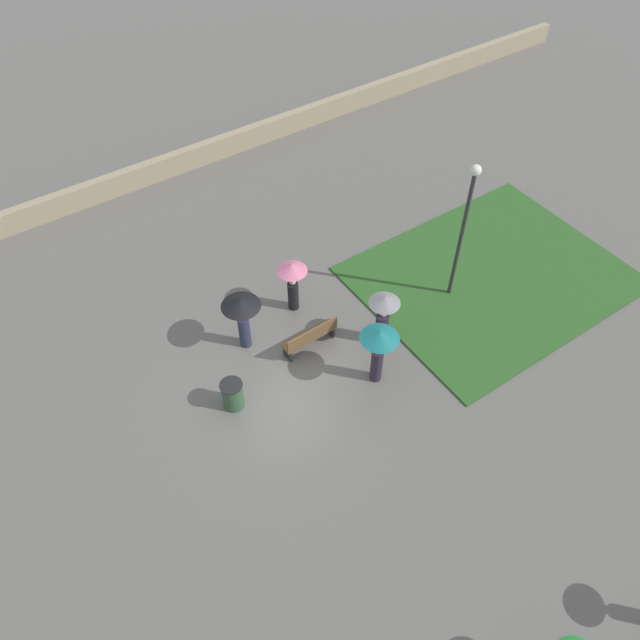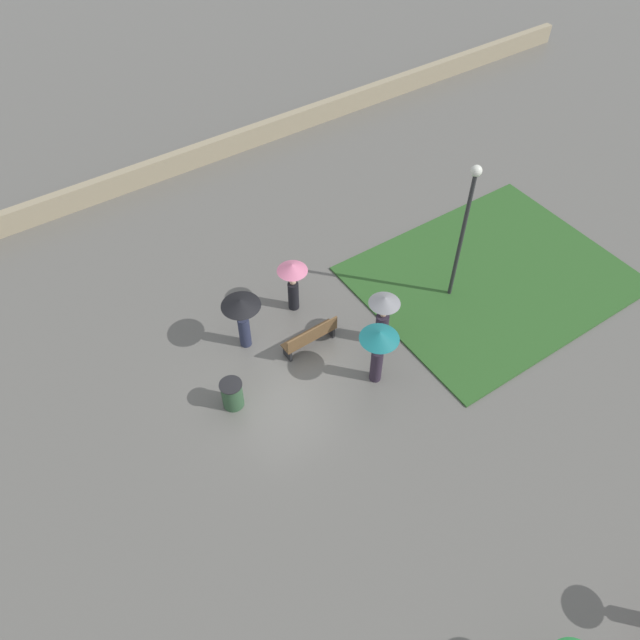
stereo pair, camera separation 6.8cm
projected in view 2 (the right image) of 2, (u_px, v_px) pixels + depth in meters
name	position (u px, v px, depth m)	size (l,w,h in m)	color
ground_plane	(281.00, 378.00, 17.76)	(90.00, 90.00, 0.00)	#66635E
lawn_patch_near	(492.00, 277.00, 20.45)	(8.35, 6.64, 0.06)	#2D5B26
parapet_wall	(131.00, 179.00, 23.39)	(45.00, 0.35, 0.86)	tan
park_bench	(310.00, 337.00, 18.17)	(1.75, 0.47, 0.90)	brown
lamp_post	(466.00, 219.00, 17.69)	(0.32, 0.32, 4.84)	#2D2D30
trash_bin	(232.00, 394.00, 16.84)	(0.63, 0.63, 0.91)	#335638
crowd_person_black	(242.00, 312.00, 17.56)	(1.13, 1.13, 1.90)	#282D47
crowd_person_grey	(383.00, 314.00, 17.81)	(0.91, 0.91, 1.85)	#2D2333
crowd_person_teal	(379.00, 345.00, 16.66)	(1.08, 1.08, 2.01)	#2D2333
crowd_person_pink	(293.00, 278.00, 18.65)	(0.93, 0.93, 1.83)	black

